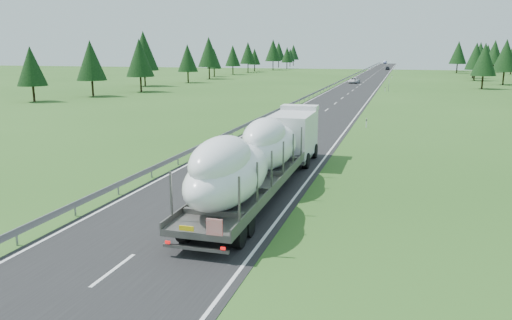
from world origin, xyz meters
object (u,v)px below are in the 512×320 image
(boat_truck, at_px, (262,152))
(distant_van, at_px, (354,80))
(highway_sign, at_px, (389,82))
(distant_car_blue, at_px, (385,62))
(distant_car_dark, at_px, (388,68))

(boat_truck, xyz_separation_m, distant_van, (-4.59, 101.34, -1.75))
(highway_sign, relative_size, boat_truck, 0.12)
(boat_truck, bearing_deg, highway_sign, 86.56)
(boat_truck, distance_m, distant_car_blue, 291.44)
(boat_truck, height_order, distant_van, boat_truck)
(distant_car_dark, height_order, distant_car_blue, distant_car_blue)
(highway_sign, relative_size, distant_car_blue, 0.53)
(distant_car_dark, bearing_deg, highway_sign, -89.91)
(highway_sign, distance_m, distant_van, 25.71)
(distant_van, relative_size, distant_car_dark, 1.14)
(distant_van, distance_m, distant_car_blue, 190.07)
(boat_truck, relative_size, distant_car_blue, 4.41)
(boat_truck, bearing_deg, distant_car_blue, 90.85)
(highway_sign, xyz_separation_m, distant_car_dark, (-4.17, 115.01, -1.07))
(highway_sign, xyz_separation_m, boat_truck, (-4.65, -77.37, 0.63))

